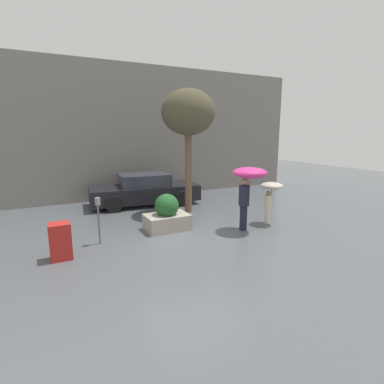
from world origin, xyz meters
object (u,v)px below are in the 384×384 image
(planter_box, at_px, (167,215))
(parking_meter, at_px, (98,211))
(person_child, at_px, (271,191))
(person_adult, at_px, (248,180))
(street_tree, at_px, (188,114))
(newspaper_box, at_px, (60,241))
(parked_car_near, at_px, (144,190))

(planter_box, height_order, parking_meter, parking_meter)
(person_child, xyz_separation_m, parking_meter, (-5.43, 0.68, -0.19))
(person_adult, bearing_deg, planter_box, 177.40)
(street_tree, distance_m, newspaper_box, 6.21)
(street_tree, relative_size, parking_meter, 3.51)
(planter_box, relative_size, newspaper_box, 1.49)
(person_adult, bearing_deg, newspaper_box, -157.53)
(person_child, xyz_separation_m, street_tree, (-1.77, 2.57, 2.53))
(newspaper_box, bearing_deg, person_adult, -2.96)
(street_tree, bearing_deg, parked_car_near, 119.57)
(person_child, distance_m, parked_car_near, 5.39)
(parked_car_near, distance_m, street_tree, 3.79)
(newspaper_box, bearing_deg, planter_box, 16.03)
(planter_box, bearing_deg, parked_car_near, 82.97)
(parked_car_near, bearing_deg, street_tree, -144.37)
(parked_car_near, height_order, street_tree, street_tree)
(parking_meter, bearing_deg, person_child, -7.08)
(planter_box, distance_m, person_child, 3.52)
(parked_car_near, height_order, newspaper_box, parked_car_near)
(person_child, relative_size, parking_meter, 1.08)
(parked_car_near, relative_size, newspaper_box, 5.13)
(street_tree, bearing_deg, person_child, -55.50)
(parking_meter, bearing_deg, planter_box, 7.93)
(planter_box, bearing_deg, newspaper_box, -163.97)
(person_adult, bearing_deg, person_child, 36.14)
(street_tree, relative_size, newspaper_box, 5.07)
(parking_meter, bearing_deg, person_adult, -11.53)
(planter_box, xyz_separation_m, newspaper_box, (-3.14, -0.90, -0.01))
(person_adult, distance_m, person_child, 1.21)
(person_adult, relative_size, newspaper_box, 2.20)
(street_tree, height_order, parking_meter, street_tree)
(parked_car_near, distance_m, newspaper_box, 5.72)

